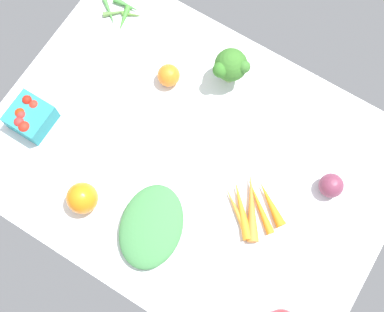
% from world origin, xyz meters
% --- Properties ---
extents(tablecloth, '(1.04, 0.76, 0.02)m').
position_xyz_m(tablecloth, '(0.00, 0.00, 0.01)').
color(tablecloth, white).
rests_on(tablecloth, ground).
extents(red_onion_center, '(0.06, 0.06, 0.06)m').
position_xyz_m(red_onion_center, '(0.34, 0.11, 0.05)').
color(red_onion_center, brown).
rests_on(red_onion_center, tablecloth).
extents(heirloom_tomato_orange, '(0.06, 0.06, 0.06)m').
position_xyz_m(heirloom_tomato_orange, '(-0.17, 0.16, 0.05)').
color(heirloom_tomato_orange, orange).
rests_on(heirloom_tomato_orange, tablecloth).
extents(leafy_greens_clump, '(0.21, 0.25, 0.05)m').
position_xyz_m(leafy_greens_clump, '(0.01, -0.21, 0.04)').
color(leafy_greens_clump, '#3F7F45').
rests_on(leafy_greens_clump, tablecloth).
extents(carrot_bunch, '(0.18, 0.17, 0.03)m').
position_xyz_m(carrot_bunch, '(0.20, -0.03, 0.03)').
color(carrot_bunch, orange).
rests_on(carrot_bunch, tablecloth).
extents(okra_pile, '(0.14, 0.09, 0.02)m').
position_xyz_m(okra_pile, '(-0.39, 0.26, 0.03)').
color(okra_pile, '#537D3C').
rests_on(okra_pile, tablecloth).
extents(bell_pepper_orange, '(0.10, 0.10, 0.08)m').
position_xyz_m(bell_pepper_orange, '(-0.17, -0.24, 0.06)').
color(bell_pepper_orange, orange).
rests_on(bell_pepper_orange, tablecloth).
extents(broccoli_head, '(0.09, 0.10, 0.12)m').
position_xyz_m(broccoli_head, '(-0.03, 0.25, 0.09)').
color(broccoli_head, '#AAC57F').
rests_on(broccoli_head, tablecloth).
extents(berry_basket, '(0.10, 0.10, 0.07)m').
position_xyz_m(berry_basket, '(-0.41, -0.14, 0.06)').
color(berry_basket, teal).
rests_on(berry_basket, tablecloth).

